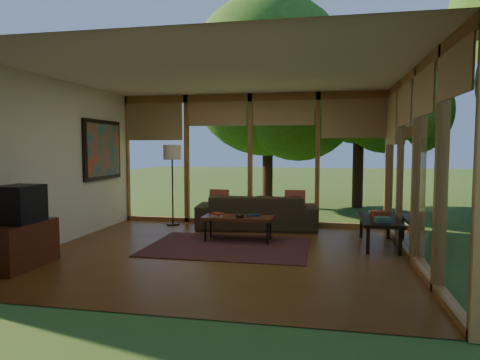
% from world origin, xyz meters
% --- Properties ---
extents(floor, '(5.50, 5.50, 0.00)m').
position_xyz_m(floor, '(0.00, 0.00, 0.00)').
color(floor, brown).
rests_on(floor, ground).
extents(ceiling, '(5.50, 5.50, 0.00)m').
position_xyz_m(ceiling, '(0.00, 0.00, 2.70)').
color(ceiling, silver).
rests_on(ceiling, ground).
extents(wall_left, '(0.04, 5.00, 2.70)m').
position_xyz_m(wall_left, '(-2.75, 0.00, 1.35)').
color(wall_left, silver).
rests_on(wall_left, ground).
extents(wall_front, '(5.50, 0.04, 2.70)m').
position_xyz_m(wall_front, '(0.00, -2.50, 1.35)').
color(wall_front, silver).
rests_on(wall_front, ground).
extents(window_wall_back, '(5.50, 0.12, 2.70)m').
position_xyz_m(window_wall_back, '(0.00, 2.50, 1.35)').
color(window_wall_back, '#98642F').
rests_on(window_wall_back, ground).
extents(window_wall_right, '(0.12, 5.00, 2.70)m').
position_xyz_m(window_wall_right, '(2.75, 0.00, 1.35)').
color(window_wall_right, '#98642F').
rests_on(window_wall_right, ground).
extents(tree_nw, '(4.32, 4.32, 5.68)m').
position_xyz_m(tree_nw, '(-0.01, 5.42, 3.51)').
color(tree_nw, '#311A12').
rests_on(tree_nw, ground).
extents(tree_ne, '(2.96, 2.96, 4.64)m').
position_xyz_m(tree_ne, '(2.39, 5.57, 3.15)').
color(tree_ne, '#311A12').
rests_on(tree_ne, ground).
extents(rug, '(2.56, 1.81, 0.01)m').
position_xyz_m(rug, '(0.01, 0.37, 0.01)').
color(rug, maroon).
rests_on(rug, floor).
extents(sofa, '(2.40, 1.15, 0.68)m').
position_xyz_m(sofa, '(0.22, 2.00, 0.34)').
color(sofa, '#352B1A').
rests_on(sofa, floor).
extents(pillow_left, '(0.37, 0.20, 0.39)m').
position_xyz_m(pillow_left, '(-0.53, 1.95, 0.57)').
color(pillow_left, maroon).
rests_on(pillow_left, sofa).
extents(pillow_right, '(0.39, 0.21, 0.41)m').
position_xyz_m(pillow_right, '(0.97, 1.95, 0.57)').
color(pillow_right, maroon).
rests_on(pillow_right, sofa).
extents(ct_book_lower, '(0.19, 0.15, 0.03)m').
position_xyz_m(ct_book_lower, '(-0.27, 0.78, 0.44)').
color(ct_book_lower, beige).
rests_on(ct_book_lower, coffee_table).
extents(ct_book_upper, '(0.22, 0.20, 0.03)m').
position_xyz_m(ct_book_upper, '(-0.27, 0.78, 0.47)').
color(ct_book_upper, maroon).
rests_on(ct_book_upper, coffee_table).
extents(ct_book_side, '(0.26, 0.22, 0.03)m').
position_xyz_m(ct_book_side, '(0.33, 0.91, 0.44)').
color(ct_book_side, '#161D33').
rests_on(ct_book_side, coffee_table).
extents(ct_bowl, '(0.16, 0.16, 0.07)m').
position_xyz_m(ct_bowl, '(0.13, 0.73, 0.46)').
color(ct_bowl, black).
rests_on(ct_bowl, coffee_table).
extents(media_cabinet, '(0.50, 1.00, 0.60)m').
position_xyz_m(media_cabinet, '(-2.47, -1.28, 0.30)').
color(media_cabinet, '#592718').
rests_on(media_cabinet, floor).
extents(television, '(0.45, 0.55, 0.50)m').
position_xyz_m(television, '(-2.45, -1.28, 0.85)').
color(television, black).
rests_on(television, media_cabinet).
extents(console_book_a, '(0.25, 0.20, 0.08)m').
position_xyz_m(console_book_a, '(2.40, 0.54, 0.50)').
color(console_book_a, '#36604B').
rests_on(console_book_a, side_console).
extents(console_book_b, '(0.27, 0.22, 0.11)m').
position_xyz_m(console_book_b, '(2.40, 0.99, 0.51)').
color(console_book_b, maroon).
rests_on(console_book_b, side_console).
extents(console_book_c, '(0.24, 0.21, 0.05)m').
position_xyz_m(console_book_c, '(2.40, 1.39, 0.48)').
color(console_book_c, beige).
rests_on(console_book_c, side_console).
extents(floor_lamp, '(0.36, 0.36, 1.65)m').
position_xyz_m(floor_lamp, '(-1.54, 2.06, 1.41)').
color(floor_lamp, black).
rests_on(floor_lamp, floor).
extents(coffee_table, '(1.20, 0.50, 0.43)m').
position_xyz_m(coffee_table, '(0.08, 0.83, 0.39)').
color(coffee_table, '#592718').
rests_on(coffee_table, floor).
extents(side_console, '(0.60, 1.40, 0.46)m').
position_xyz_m(side_console, '(2.40, 0.94, 0.41)').
color(side_console, black).
rests_on(side_console, floor).
extents(wall_painting, '(0.06, 1.35, 1.15)m').
position_xyz_m(wall_painting, '(-2.71, 1.40, 1.55)').
color(wall_painting, black).
rests_on(wall_painting, wall_left).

